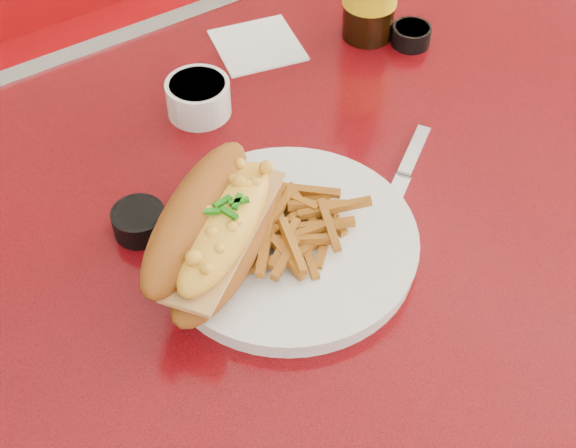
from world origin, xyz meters
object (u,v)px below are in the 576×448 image
mac_hoagie (215,229)px  sauce_cup_left (139,221)px  fork (231,201)px  gravy_ramekin (198,97)px  diner_table (317,290)px  knife (401,181)px  sauce_cup_right (411,34)px  booth_bench_far (93,126)px  dinner_plate (288,243)px

mac_hoagie → sauce_cup_left: size_ratio=3.39×
sauce_cup_left → fork: bearing=-18.5°
mac_hoagie → gravy_ramekin: 0.25m
diner_table → knife: bearing=-16.7°
mac_hoagie → sauce_cup_right: bearing=-11.0°
diner_table → booth_bench_far: size_ratio=1.03×
gravy_ramekin → knife: (0.13, -0.23, -0.02)m
booth_bench_far → dinner_plate: 0.98m
booth_bench_far → diner_table: bearing=-90.0°
gravy_ramekin → sauce_cup_right: size_ratio=1.68×
diner_table → fork: size_ratio=9.19×
sauce_cup_right → diner_table: bearing=-147.3°
diner_table → booth_bench_far: (0.00, 0.81, -0.32)m
dinner_plate → mac_hoagie: (-0.07, 0.02, 0.05)m
booth_bench_far → sauce_cup_right: (0.27, -0.64, 0.50)m
booth_bench_far → dinner_plate: bearing=-94.6°
sauce_cup_right → knife: (-0.18, -0.20, -0.01)m
booth_bench_far → knife: (0.09, -0.84, 0.49)m
dinner_plate → gravy_ramekin: 0.25m
dinner_plate → knife: 0.16m
dinner_plate → knife: size_ratio=1.46×
mac_hoagie → gravy_ramekin: (0.10, 0.22, -0.04)m
mac_hoagie → fork: bearing=12.7°
gravy_ramekin → diner_table: bearing=-80.0°
diner_table → sauce_cup_left: size_ratio=18.09×
gravy_ramekin → sauce_cup_left: bearing=-137.5°
booth_bench_far → fork: (-0.09, -0.77, 0.50)m
sauce_cup_left → knife: sauce_cup_left is taller
booth_bench_far → mac_hoagie: booth_bench_far is taller
fork → sauce_cup_left: size_ratio=1.97×
sauce_cup_right → knife: bearing=-131.6°
dinner_plate → sauce_cup_right: 0.40m
mac_hoagie → fork: mac_hoagie is taller
diner_table → gravy_ramekin: gravy_ramekin is taller
dinner_plate → sauce_cup_right: size_ratio=5.47×
mac_hoagie → gravy_ramekin: size_ratio=2.58×
fork → sauce_cup_right: sauce_cup_right is taller
diner_table → dinner_plate: (-0.07, -0.04, 0.17)m
booth_bench_far → sauce_cup_left: (-0.18, -0.74, 0.50)m
mac_hoagie → gravy_ramekin: bearing=29.2°
booth_bench_far → fork: bearing=-96.6°
booth_bench_far → gravy_ramekin: 0.79m
diner_table → dinner_plate: 0.19m
diner_table → dinner_plate: dinner_plate is taller
dinner_plate → mac_hoagie: 0.09m
fork → gravy_ramekin: gravy_ramekin is taller
sauce_cup_right → knife: size_ratio=0.27×
diner_table → knife: size_ratio=6.18×
booth_bench_far → dinner_plate: (-0.07, -0.85, 0.49)m
diner_table → gravy_ramekin: 0.28m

